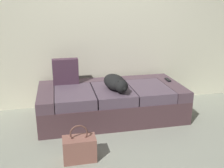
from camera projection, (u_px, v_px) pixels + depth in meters
name	position (u px, v px, depth m)	size (l,w,h in m)	color
ground_plane	(132.00, 158.00, 2.58)	(10.00, 10.00, 0.00)	gray
back_wall	(103.00, 8.00, 3.63)	(6.40, 0.10, 2.80)	beige
couch	(111.00, 102.00, 3.45)	(1.87, 0.91, 0.43)	#4B3237
dog_dark	(116.00, 83.00, 3.22)	(0.32, 0.55, 0.19)	black
tv_remote	(168.00, 80.00, 3.64)	(0.04, 0.15, 0.02)	black
throw_pillow	(66.00, 71.00, 3.46)	(0.34, 0.12, 0.34)	#462D3C
handbag	(79.00, 148.00, 2.52)	(0.32, 0.18, 0.38)	#895649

